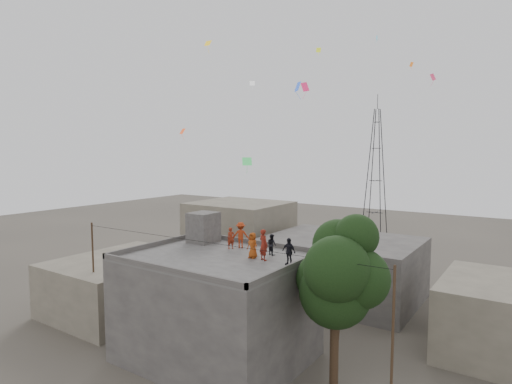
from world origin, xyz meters
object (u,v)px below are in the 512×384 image
at_px(person_red_adult, 264,245).
at_px(person_dark_adult, 289,251).
at_px(stair_head_box, 203,227).
at_px(transmission_tower, 376,174).
at_px(tree, 339,274).

bearing_deg(person_red_adult, person_dark_adult, -159.76).
distance_m(stair_head_box, transmission_tower, 37.46).
height_order(stair_head_box, person_red_adult, stair_head_box).
relative_size(stair_head_box, tree, 0.22).
height_order(transmission_tower, person_red_adult, transmission_tower).
relative_size(person_red_adult, person_dark_adult, 1.20).
relative_size(stair_head_box, transmission_tower, 0.10).
bearing_deg(stair_head_box, transmission_tower, 91.23).
bearing_deg(transmission_tower, person_red_adult, -80.22).
bearing_deg(tree, transmission_tower, 106.09).
xyz_separation_m(tree, person_red_adult, (-4.61, 0.21, 0.88)).
relative_size(tree, person_dark_adult, 6.23).
xyz_separation_m(stair_head_box, person_dark_adult, (7.60, -1.86, -0.27)).
height_order(tree, person_dark_adult, tree).
bearing_deg(tree, stair_head_box, 169.26).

